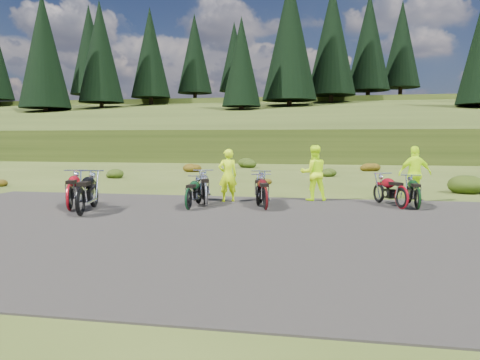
% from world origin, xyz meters
% --- Properties ---
extents(ground, '(300.00, 300.00, 0.00)m').
position_xyz_m(ground, '(0.00, 0.00, 0.00)').
color(ground, '#3B4C19').
rests_on(ground, ground).
extents(gravel_pad, '(20.00, 12.00, 0.04)m').
position_xyz_m(gravel_pad, '(0.00, -2.00, 0.00)').
color(gravel_pad, black).
rests_on(gravel_pad, ground).
extents(hill_slope, '(300.00, 45.97, 9.37)m').
position_xyz_m(hill_slope, '(0.00, 50.00, 0.00)').
color(hill_slope, '#2D3A13').
rests_on(hill_slope, ground).
extents(hill_plateau, '(300.00, 90.00, 9.17)m').
position_xyz_m(hill_plateau, '(0.00, 110.00, 0.00)').
color(hill_plateau, '#2D3A13').
rests_on(hill_plateau, ground).
extents(conifer_14, '(5.28, 5.28, 14.00)m').
position_xyz_m(conifer_14, '(-51.00, 70.00, 16.55)').
color(conifer_14, black).
rests_on(conifer_14, ground).
extents(conifer_15, '(7.92, 7.92, 20.00)m').
position_xyz_m(conifer_15, '(-45.00, 76.00, 20.16)').
color(conifer_15, black).
rests_on(conifer_15, ground).
extents(conifer_16, '(7.48, 7.48, 19.00)m').
position_xyz_m(conifer_16, '(-39.00, 51.00, 15.28)').
color(conifer_16, black).
rests_on(conifer_16, ground).
extents(conifer_17, '(7.04, 7.04, 18.00)m').
position_xyz_m(conifer_17, '(-33.00, 57.00, 15.97)').
color(conifer_17, black).
rests_on(conifer_17, ground).
extents(conifer_18, '(6.60, 6.60, 17.00)m').
position_xyz_m(conifer_18, '(-27.00, 63.00, 16.66)').
color(conifer_18, black).
rests_on(conifer_18, ground).
extents(conifer_19, '(6.16, 6.16, 16.00)m').
position_xyz_m(conifer_19, '(-21.00, 69.00, 17.36)').
color(conifer_19, black).
rests_on(conifer_19, ground).
extents(conifer_20, '(5.72, 5.72, 15.00)m').
position_xyz_m(conifer_20, '(-15.00, 75.00, 17.65)').
color(conifer_20, black).
rests_on(conifer_20, ground).
extents(conifer_21, '(5.28, 5.28, 14.00)m').
position_xyz_m(conifer_21, '(-9.00, 50.00, 12.56)').
color(conifer_21, black).
rests_on(conifer_21, ground).
extents(conifer_22, '(7.92, 7.92, 20.00)m').
position_xyz_m(conifer_22, '(-3.00, 56.00, 16.77)').
color(conifer_22, black).
rests_on(conifer_22, ground).
extents(conifer_23, '(7.48, 7.48, 19.00)m').
position_xyz_m(conifer_23, '(3.00, 62.00, 17.47)').
color(conifer_23, black).
rests_on(conifer_23, ground).
extents(conifer_24, '(7.04, 7.04, 18.00)m').
position_xyz_m(conifer_24, '(9.00, 68.00, 18.16)').
color(conifer_24, black).
rests_on(conifer_24, ground).
extents(conifer_25, '(6.60, 6.60, 17.00)m').
position_xyz_m(conifer_25, '(15.00, 74.00, 18.66)').
color(conifer_25, black).
rests_on(conifer_25, ground).
extents(shrub_0, '(0.77, 0.77, 0.45)m').
position_xyz_m(shrub_0, '(-12.00, 6.00, 0.23)').
color(shrub_0, '#653B0C').
rests_on(shrub_0, ground).
extents(shrub_1, '(1.03, 1.03, 0.61)m').
position_xyz_m(shrub_1, '(-9.10, 11.30, 0.31)').
color(shrub_1, '#20350D').
rests_on(shrub_1, ground).
extents(shrub_2, '(1.30, 1.30, 0.77)m').
position_xyz_m(shrub_2, '(-6.20, 16.60, 0.38)').
color(shrub_2, '#653B0C').
rests_on(shrub_2, ground).
extents(shrub_3, '(1.56, 1.56, 0.92)m').
position_xyz_m(shrub_3, '(-3.30, 21.90, 0.46)').
color(shrub_3, '#20350D').
rests_on(shrub_3, ground).
extents(shrub_4, '(0.77, 0.77, 0.45)m').
position_xyz_m(shrub_4, '(-0.40, 9.20, 0.23)').
color(shrub_4, '#653B0C').
rests_on(shrub_4, ground).
extents(shrub_5, '(1.03, 1.03, 0.61)m').
position_xyz_m(shrub_5, '(2.50, 14.50, 0.31)').
color(shrub_5, '#20350D').
rests_on(shrub_5, ground).
extents(shrub_6, '(1.30, 1.30, 0.77)m').
position_xyz_m(shrub_6, '(5.40, 19.80, 0.38)').
color(shrub_6, '#653B0C').
rests_on(shrub_6, ground).
extents(shrub_7, '(1.56, 1.56, 0.92)m').
position_xyz_m(shrub_7, '(8.30, 7.10, 0.46)').
color(shrub_7, '#20350D').
rests_on(shrub_7, ground).
extents(motorcycle_0, '(1.34, 2.46, 1.23)m').
position_xyz_m(motorcycle_0, '(-4.09, -1.19, 0.00)').
color(motorcycle_0, black).
rests_on(motorcycle_0, ground).
extents(motorcycle_1, '(1.50, 2.36, 1.17)m').
position_xyz_m(motorcycle_1, '(-4.92, -0.33, 0.00)').
color(motorcycle_1, '#A10B16').
rests_on(motorcycle_1, ground).
extents(motorcycle_2, '(0.68, 1.89, 0.98)m').
position_xyz_m(motorcycle_2, '(-1.48, 0.46, 0.00)').
color(motorcycle_2, '#0E3318').
rests_on(motorcycle_2, ground).
extents(motorcycle_3, '(1.34, 2.24, 1.11)m').
position_xyz_m(motorcycle_3, '(-1.20, 1.39, 0.00)').
color(motorcycle_3, silver).
rests_on(motorcycle_3, ground).
extents(motorcycle_4, '(1.16, 2.10, 1.04)m').
position_xyz_m(motorcycle_4, '(0.81, 0.82, 0.00)').
color(motorcycle_4, '#480C0E').
rests_on(motorcycle_4, ground).
extents(motorcycle_5, '(0.82, 2.11, 1.08)m').
position_xyz_m(motorcycle_5, '(0.46, 1.69, 0.00)').
color(motorcycle_5, black).
rests_on(motorcycle_5, ground).
extents(motorcycle_6, '(1.43, 2.12, 1.06)m').
position_xyz_m(motorcycle_6, '(4.85, 1.85, 0.00)').
color(motorcycle_6, maroon).
rests_on(motorcycle_6, ground).
extents(motorcycle_7, '(0.71, 1.94, 1.01)m').
position_xyz_m(motorcycle_7, '(5.31, 1.81, 0.00)').
color(motorcycle_7, black).
rests_on(motorcycle_7, ground).
extents(person_middle, '(0.77, 0.66, 1.79)m').
position_xyz_m(person_middle, '(-0.72, 2.57, 0.90)').
color(person_middle, '#CCFF0D').
rests_on(person_middle, ground).
extents(person_right_a, '(1.10, 0.95, 1.92)m').
position_xyz_m(person_right_a, '(2.14, 3.40, 0.96)').
color(person_right_a, '#CCFF0D').
rests_on(person_right_a, ground).
extents(person_right_b, '(1.18, 0.67, 1.90)m').
position_xyz_m(person_right_b, '(5.55, 3.80, 0.95)').
color(person_right_b, '#CCFF0D').
rests_on(person_right_b, ground).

